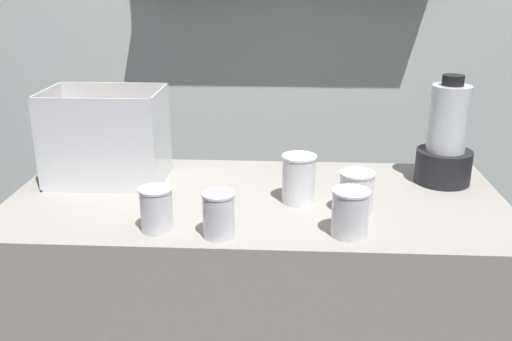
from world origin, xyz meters
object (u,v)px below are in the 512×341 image
object	(u,v)px
juice_cup_orange_right	(350,216)
carrot_display_bin	(108,151)
juice_cup_mango_left	(219,218)
juice_cup_mango_far_right	(356,195)
juice_cup_beet_middle	(299,182)
blender_pitcher	(446,142)
juice_cup_mango_far_left	(157,212)

from	to	relation	value
juice_cup_orange_right	carrot_display_bin	bearing A→B (deg)	153.37
juice_cup_mango_left	juice_cup_mango_far_right	size ratio (longest dim) A/B	0.99
carrot_display_bin	juice_cup_beet_middle	size ratio (longest dim) A/B	2.54
carrot_display_bin	juice_cup_mango_far_right	xyz separation A→B (m)	(0.73, -0.21, -0.04)
blender_pitcher	juice_cup_beet_middle	world-z (taller)	blender_pitcher
blender_pitcher	juice_cup_orange_right	size ratio (longest dim) A/B	2.80
juice_cup_mango_far_right	carrot_display_bin	bearing A→B (deg)	163.53
juice_cup_mango_left	juice_cup_mango_far_right	world-z (taller)	juice_cup_mango_far_right
blender_pitcher	juice_cup_orange_right	xyz separation A→B (m)	(-0.32, -0.38, -0.07)
carrot_display_bin	juice_cup_mango_far_left	xyz separation A→B (m)	(0.23, -0.35, -0.04)
blender_pitcher	juice_cup_mango_far_right	distance (m)	0.39
blender_pitcher	juice_cup_mango_left	bearing A→B (deg)	-147.22
juice_cup_orange_right	juice_cup_beet_middle	bearing A→B (deg)	120.60
carrot_display_bin	juice_cup_mango_far_right	bearing A→B (deg)	-16.47
juice_cup_beet_middle	juice_cup_orange_right	world-z (taller)	juice_cup_beet_middle
juice_cup_beet_middle	juice_cup_mango_far_right	world-z (taller)	juice_cup_beet_middle
juice_cup_orange_right	juice_cup_mango_far_left	bearing A→B (deg)	179.94
juice_cup_mango_far_left	juice_cup_beet_middle	size ratio (longest dim) A/B	0.83
juice_cup_mango_far_left	carrot_display_bin	bearing A→B (deg)	122.95
carrot_display_bin	juice_cup_mango_far_right	distance (m)	0.76
juice_cup_beet_middle	juice_cup_orange_right	size ratio (longest dim) A/B	1.16
juice_cup_mango_left	juice_cup_orange_right	xyz separation A→B (m)	(0.31, 0.02, 0.00)
juice_cup_orange_right	juice_cup_mango_far_right	size ratio (longest dim) A/B	1.02
juice_cup_mango_far_left	juice_cup_mango_far_right	world-z (taller)	juice_cup_mango_far_right
carrot_display_bin	juice_cup_beet_middle	bearing A→B (deg)	-14.25
blender_pitcher	juice_cup_mango_left	xyz separation A→B (m)	(-0.63, -0.41, -0.08)
carrot_display_bin	juice_cup_mango_far_left	size ratio (longest dim) A/B	3.08
juice_cup_mango_far_left	juice_cup_beet_middle	xyz separation A→B (m)	(0.35, 0.20, 0.01)
carrot_display_bin	juice_cup_orange_right	bearing A→B (deg)	-26.63
juice_cup_mango_far_left	juice_cup_mango_left	world-z (taller)	juice_cup_mango_left
juice_cup_beet_middle	juice_cup_orange_right	bearing A→B (deg)	-59.40
blender_pitcher	juice_cup_mango_far_right	size ratio (longest dim) A/B	2.86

